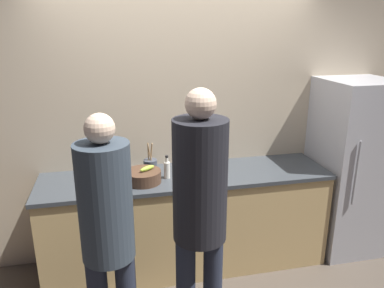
% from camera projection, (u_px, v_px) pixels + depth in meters
% --- Properties ---
extents(ground_plane, '(14.00, 14.00, 0.00)m').
position_uv_depth(ground_plane, '(196.00, 287.00, 3.27)').
color(ground_plane, '#4C4238').
extents(wall_back, '(5.20, 0.06, 2.60)m').
position_uv_depth(wall_back, '(179.00, 123.00, 3.54)').
color(wall_back, '#C6B293').
rests_on(wall_back, ground_plane).
extents(counter, '(2.58, 0.69, 0.92)m').
position_uv_depth(counter, '(187.00, 219.00, 3.49)').
color(counter, tan).
rests_on(counter, ground_plane).
extents(refrigerator, '(0.65, 0.70, 1.71)m').
position_uv_depth(refrigerator, '(350.00, 167.00, 3.68)').
color(refrigerator, '#B7B7BC').
rests_on(refrigerator, ground_plane).
extents(person_left, '(0.32, 0.32, 1.73)m').
position_uv_depth(person_left, '(107.00, 229.00, 2.25)').
color(person_left, '#232838').
rests_on(person_left, ground_plane).
extents(person_center, '(0.34, 0.34, 1.85)m').
position_uv_depth(person_center, '(200.00, 207.00, 2.34)').
color(person_center, '#232838').
rests_on(person_center, ground_plane).
extents(fruit_bowl, '(0.31, 0.31, 0.14)m').
position_uv_depth(fruit_bowl, '(143.00, 176.00, 3.15)').
color(fruit_bowl, '#4C3323').
rests_on(fruit_bowl, counter).
extents(utensil_crock, '(0.12, 0.12, 0.27)m').
position_uv_depth(utensil_crock, '(150.00, 165.00, 3.38)').
color(utensil_crock, '#3D424C').
rests_on(utensil_crock, counter).
extents(bottle_red, '(0.07, 0.07, 0.16)m').
position_uv_depth(bottle_red, '(193.00, 163.00, 3.42)').
color(bottle_red, red).
rests_on(bottle_red, counter).
extents(bottle_clear, '(0.05, 0.05, 0.21)m').
position_uv_depth(bottle_clear, '(167.00, 169.00, 3.23)').
color(bottle_clear, silver).
rests_on(bottle_clear, counter).
extents(cup_white, '(0.09, 0.09, 0.09)m').
position_uv_depth(cup_white, '(199.00, 179.00, 3.12)').
color(cup_white, white).
rests_on(cup_white, counter).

